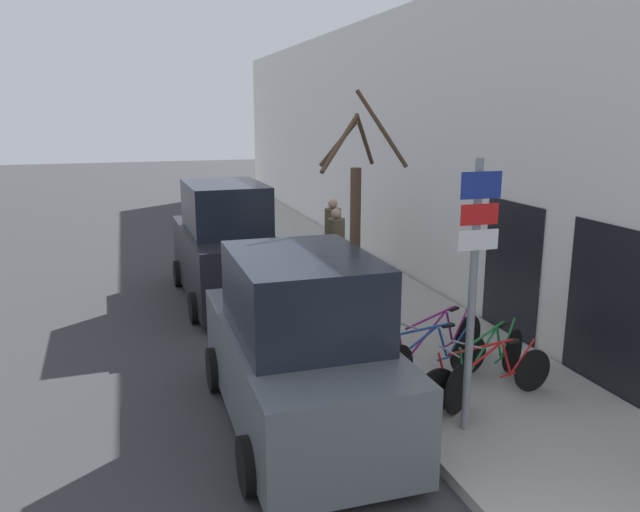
{
  "coord_description": "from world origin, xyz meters",
  "views": [
    {
      "loc": [
        -2.22,
        -2.08,
        4.08
      ],
      "look_at": [
        0.93,
        8.04,
        1.61
      ],
      "focal_mm": 35.0,
      "sensor_mm": 36.0,
      "label": 1
    }
  ],
  "objects_px": {
    "parked_car_0": "(300,350)",
    "pedestrian_near": "(333,230)",
    "signpost": "(473,283)",
    "bicycle_0": "(487,376)",
    "street_tree": "(356,233)",
    "bicycle_1": "(487,365)",
    "pedestrian_far": "(336,241)",
    "bicycle_3": "(435,348)",
    "bicycle_2": "(424,359)",
    "parked_car_1": "(225,248)"
  },
  "relations": [
    {
      "from": "bicycle_3",
      "to": "parked_car_0",
      "type": "height_order",
      "value": "parked_car_0"
    },
    {
      "from": "bicycle_2",
      "to": "pedestrian_far",
      "type": "xyz_separation_m",
      "value": [
        0.5,
        5.49,
        0.65
      ]
    },
    {
      "from": "bicycle_0",
      "to": "parked_car_0",
      "type": "height_order",
      "value": "parked_car_0"
    },
    {
      "from": "bicycle_2",
      "to": "parked_car_0",
      "type": "relative_size",
      "value": 0.51
    },
    {
      "from": "bicycle_2",
      "to": "pedestrian_near",
      "type": "xyz_separation_m",
      "value": [
        0.82,
        6.68,
        0.67
      ]
    },
    {
      "from": "bicycle_2",
      "to": "parked_car_1",
      "type": "relative_size",
      "value": 0.49
    },
    {
      "from": "bicycle_0",
      "to": "street_tree",
      "type": "relative_size",
      "value": 0.52
    },
    {
      "from": "signpost",
      "to": "bicycle_0",
      "type": "bearing_deg",
      "value": 42.08
    },
    {
      "from": "pedestrian_far",
      "to": "parked_car_0",
      "type": "bearing_deg",
      "value": -128.43
    },
    {
      "from": "bicycle_0",
      "to": "bicycle_1",
      "type": "distance_m",
      "value": 0.35
    },
    {
      "from": "signpost",
      "to": "bicycle_0",
      "type": "xyz_separation_m",
      "value": [
        0.66,
        0.6,
        -1.55
      ]
    },
    {
      "from": "bicycle_3",
      "to": "parked_car_1",
      "type": "distance_m",
      "value": 5.82
    },
    {
      "from": "bicycle_1",
      "to": "pedestrian_far",
      "type": "bearing_deg",
      "value": -30.46
    },
    {
      "from": "bicycle_3",
      "to": "pedestrian_near",
      "type": "bearing_deg",
      "value": -32.24
    },
    {
      "from": "signpost",
      "to": "bicycle_2",
      "type": "distance_m",
      "value": 2.06
    },
    {
      "from": "parked_car_0",
      "to": "pedestrian_near",
      "type": "height_order",
      "value": "parked_car_0"
    },
    {
      "from": "signpost",
      "to": "bicycle_3",
      "type": "xyz_separation_m",
      "value": [
        0.42,
        1.65,
        -1.5
      ]
    },
    {
      "from": "bicycle_1",
      "to": "bicycle_2",
      "type": "height_order",
      "value": "bicycle_1"
    },
    {
      "from": "bicycle_0",
      "to": "bicycle_1",
      "type": "xyz_separation_m",
      "value": [
        0.19,
        0.29,
        0.03
      ]
    },
    {
      "from": "bicycle_2",
      "to": "pedestrian_near",
      "type": "distance_m",
      "value": 6.77
    },
    {
      "from": "bicycle_0",
      "to": "street_tree",
      "type": "distance_m",
      "value": 3.23
    },
    {
      "from": "bicycle_1",
      "to": "bicycle_3",
      "type": "height_order",
      "value": "bicycle_3"
    },
    {
      "from": "pedestrian_near",
      "to": "pedestrian_far",
      "type": "distance_m",
      "value": 1.23
    },
    {
      "from": "signpost",
      "to": "bicycle_0",
      "type": "relative_size",
      "value": 1.52
    },
    {
      "from": "bicycle_0",
      "to": "parked_car_0",
      "type": "distance_m",
      "value": 2.64
    },
    {
      "from": "bicycle_2",
      "to": "bicycle_0",
      "type": "bearing_deg",
      "value": -151.23
    },
    {
      "from": "bicycle_1",
      "to": "parked_car_0",
      "type": "relative_size",
      "value": 0.48
    },
    {
      "from": "signpost",
      "to": "parked_car_1",
      "type": "bearing_deg",
      "value": 105.54
    },
    {
      "from": "bicycle_3",
      "to": "parked_car_0",
      "type": "distance_m",
      "value": 2.45
    },
    {
      "from": "bicycle_0",
      "to": "pedestrian_near",
      "type": "relative_size",
      "value": 1.22
    },
    {
      "from": "signpost",
      "to": "bicycle_2",
      "type": "height_order",
      "value": "signpost"
    },
    {
      "from": "street_tree",
      "to": "signpost",
      "type": "bearing_deg",
      "value": -84.84
    },
    {
      "from": "bicycle_2",
      "to": "bicycle_3",
      "type": "relative_size",
      "value": 0.97
    },
    {
      "from": "parked_car_0",
      "to": "parked_car_1",
      "type": "bearing_deg",
      "value": 90.45
    },
    {
      "from": "bicycle_1",
      "to": "parked_car_1",
      "type": "height_order",
      "value": "parked_car_1"
    },
    {
      "from": "bicycle_1",
      "to": "bicycle_3",
      "type": "relative_size",
      "value": 0.9
    },
    {
      "from": "bicycle_1",
      "to": "pedestrian_far",
      "type": "distance_m",
      "value": 6.01
    },
    {
      "from": "bicycle_1",
      "to": "pedestrian_far",
      "type": "height_order",
      "value": "pedestrian_far"
    },
    {
      "from": "bicycle_1",
      "to": "pedestrian_near",
      "type": "distance_m",
      "value": 7.2
    },
    {
      "from": "bicycle_1",
      "to": "bicycle_0",
      "type": "bearing_deg",
      "value": 113.85
    },
    {
      "from": "bicycle_3",
      "to": "signpost",
      "type": "bearing_deg",
      "value": 137.96
    },
    {
      "from": "signpost",
      "to": "bicycle_3",
      "type": "relative_size",
      "value": 1.48
    },
    {
      "from": "parked_car_0",
      "to": "pedestrian_near",
      "type": "xyz_separation_m",
      "value": [
        2.8,
        7.06,
        0.15
      ]
    },
    {
      "from": "bicycle_1",
      "to": "parked_car_0",
      "type": "distance_m",
      "value": 2.79
    },
    {
      "from": "bicycle_0",
      "to": "pedestrian_far",
      "type": "height_order",
      "value": "pedestrian_far"
    },
    {
      "from": "bicycle_3",
      "to": "street_tree",
      "type": "height_order",
      "value": "street_tree"
    },
    {
      "from": "bicycle_2",
      "to": "street_tree",
      "type": "distance_m",
      "value": 2.47
    },
    {
      "from": "bicycle_2",
      "to": "street_tree",
      "type": "bearing_deg",
      "value": 4.17
    },
    {
      "from": "signpost",
      "to": "bicycle_1",
      "type": "height_order",
      "value": "signpost"
    },
    {
      "from": "bicycle_0",
      "to": "pedestrian_near",
      "type": "distance_m",
      "value": 7.49
    }
  ]
}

